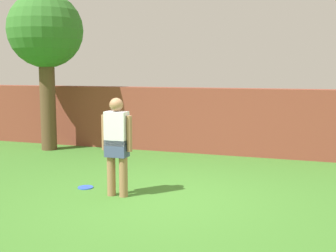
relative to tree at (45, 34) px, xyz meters
name	(u,v)px	position (x,y,z in m)	size (l,w,h in m)	color
ground_plane	(160,200)	(4.28, -3.21, -2.98)	(40.00, 40.00, 0.00)	#3D7528
brick_wall	(161,119)	(2.78, 0.97, -2.16)	(13.07, 0.50, 1.63)	brown
tree	(45,34)	(0.00, 0.00, 0.00)	(1.90, 1.90, 4.03)	brown
person	(117,142)	(3.54, -3.23, -2.08)	(0.54, 0.22, 1.62)	#9E704C
frisbee_blue	(86,187)	(2.80, -2.98, -2.97)	(0.27, 0.27, 0.02)	blue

